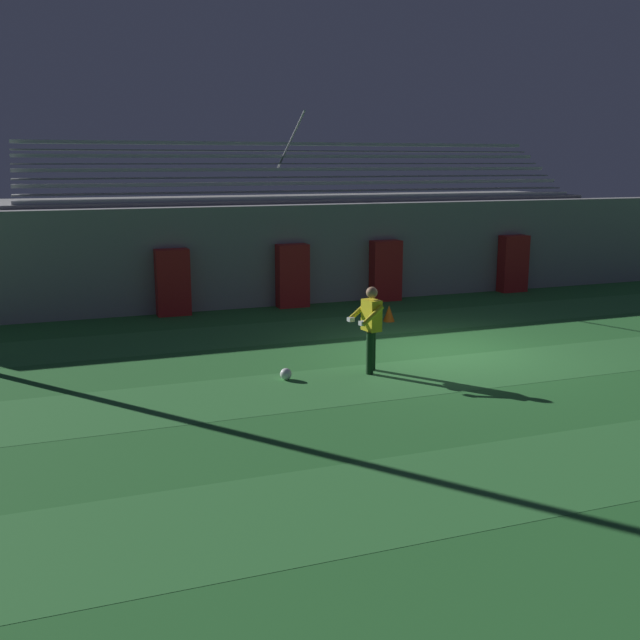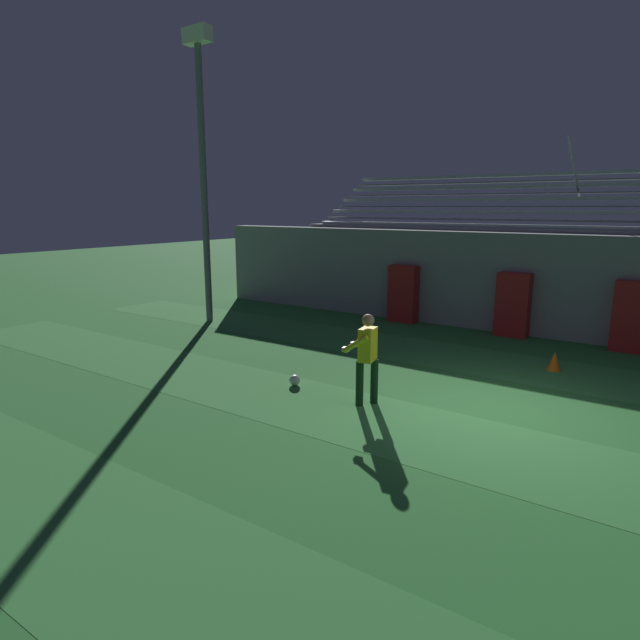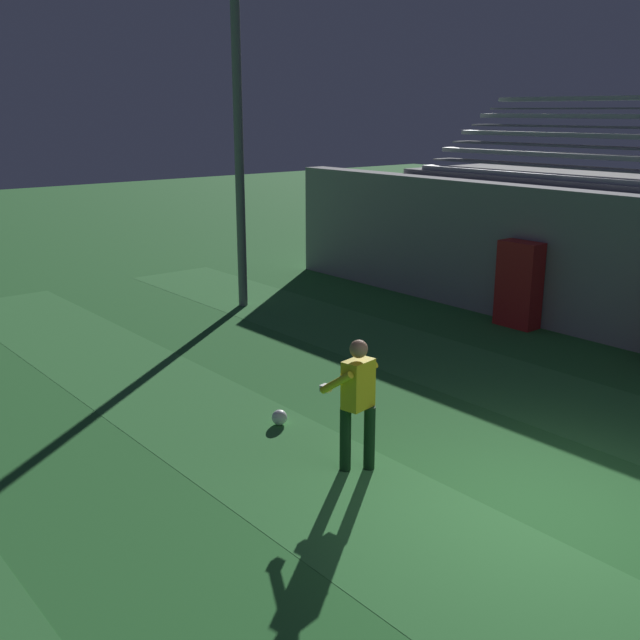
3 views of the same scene
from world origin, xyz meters
TOP-DOWN VIEW (x-y plane):
  - ground_plane at (0.00, 0.00)m, footprint 80.00×80.00m
  - turf_stripe_mid at (0.00, -1.48)m, footprint 28.00×2.26m
  - padding_pillar_far_left at (-4.74, 5.95)m, footprint 0.88×0.44m
  - floodlight_pole at (-9.74, 2.58)m, footprint 0.90×0.36m
  - goalkeeper at (-2.12, -0.87)m, footprint 0.59×0.64m
  - soccer_ball at (-3.81, -0.80)m, footprint 0.22×0.22m

SIDE VIEW (x-z plane):
  - ground_plane at x=0.00m, z-range 0.00..0.00m
  - turf_stripe_mid at x=0.00m, z-range 0.00..0.01m
  - soccer_ball at x=-3.81m, z-range 0.00..0.22m
  - padding_pillar_far_left at x=-4.74m, z-range 0.00..1.75m
  - goalkeeper at x=-2.12m, z-range 0.12..1.79m
  - floodlight_pole at x=-9.74m, z-range 1.08..9.55m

